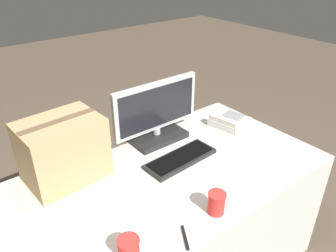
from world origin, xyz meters
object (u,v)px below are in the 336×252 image
at_px(paper_cup_right, 216,203).
at_px(monitor, 157,116).
at_px(keyboard, 181,158).
at_px(spoon, 138,206).
at_px(paper_cup_left, 129,248).
at_px(desk_phone, 229,121).
at_px(cardboard_box, 63,150).
at_px(pen_marker, 185,237).

bearing_deg(paper_cup_right, monitor, 75.77).
height_order(keyboard, spoon, keyboard).
distance_m(keyboard, paper_cup_left, 0.66).
height_order(desk_phone, cardboard_box, cardboard_box).
bearing_deg(monitor, paper_cup_right, -104.23).
bearing_deg(keyboard, monitor, 78.99).
xyz_separation_m(keyboard, cardboard_box, (-0.54, 0.25, 0.14)).
bearing_deg(paper_cup_left, monitor, 46.69).
bearing_deg(paper_cup_left, keyboard, 33.12).
distance_m(monitor, pen_marker, 0.80).
bearing_deg(cardboard_box, desk_phone, -7.25).
distance_m(spoon, cardboard_box, 0.46).
xyz_separation_m(monitor, paper_cup_left, (-0.59, -0.63, -0.11)).
relative_size(monitor, paper_cup_left, 6.40).
xyz_separation_m(paper_cup_left, cardboard_box, (0.02, 0.61, 0.11)).
relative_size(monitor, paper_cup_right, 5.45).
xyz_separation_m(desk_phone, paper_cup_left, (-1.06, -0.48, 0.02)).
height_order(monitor, desk_phone, monitor).
bearing_deg(pen_marker, desk_phone, 152.27).
bearing_deg(spoon, monitor, 41.89).
height_order(monitor, pen_marker, monitor).
height_order(keyboard, cardboard_box, cardboard_box).
distance_m(paper_cup_left, cardboard_box, 0.62).
bearing_deg(desk_phone, pen_marker, -158.91).
distance_m(keyboard, cardboard_box, 0.61).
bearing_deg(pen_marker, keyboard, 171.48).
relative_size(monitor, cardboard_box, 1.43).
xyz_separation_m(paper_cup_right, cardboard_box, (-0.41, 0.64, 0.11)).
bearing_deg(pen_marker, spoon, -141.30).
relative_size(desk_phone, paper_cup_right, 2.39).
xyz_separation_m(monitor, cardboard_box, (-0.57, -0.02, 0.01)).
height_order(spoon, pen_marker, pen_marker).
relative_size(paper_cup_right, spoon, 0.71).
bearing_deg(monitor, desk_phone, -17.85).
xyz_separation_m(paper_cup_right, spoon, (-0.25, 0.24, -0.05)).
bearing_deg(keyboard, cardboard_box, 152.26).
distance_m(keyboard, spoon, 0.41).
distance_m(paper_cup_right, cardboard_box, 0.77).
bearing_deg(pen_marker, paper_cup_right, 128.01).
bearing_deg(spoon, paper_cup_right, -47.90).
bearing_deg(paper_cup_left, desk_phone, 24.19).
distance_m(desk_phone, paper_cup_left, 1.16).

